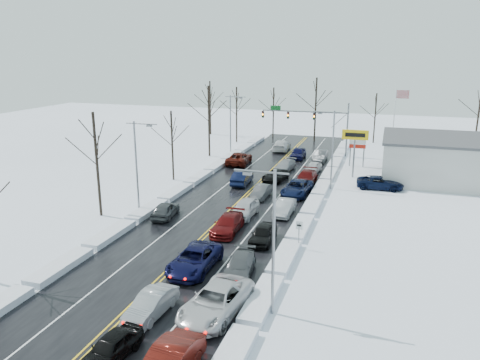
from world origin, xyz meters
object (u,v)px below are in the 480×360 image
(traffic_signal_mast, at_px, (314,119))
(flagpole, at_px, (395,117))
(dealership_building, at_px, (470,161))
(queued_car_0, at_px, (112,359))
(oncoming_car_0, at_px, (242,184))
(tires_plus_sign, at_px, (355,138))

(traffic_signal_mast, distance_m, flagpole, 11.90)
(traffic_signal_mast, bearing_deg, flagpole, 9.73)
(dealership_building, bearing_deg, queued_car_0, -117.52)
(dealership_building, distance_m, queued_car_0, 48.34)
(flagpole, bearing_deg, traffic_signal_mast, -170.27)
(traffic_signal_mast, bearing_deg, oncoming_car_0, -105.24)
(flagpole, bearing_deg, dealership_building, -53.73)
(traffic_signal_mast, height_order, queued_car_0, traffic_signal_mast)
(tires_plus_sign, distance_m, queued_car_0, 42.04)
(traffic_signal_mast, bearing_deg, queued_car_0, -91.92)
(traffic_signal_mast, distance_m, dealership_building, 23.01)
(flagpole, relative_size, oncoming_car_0, 2.05)
(queued_car_0, height_order, oncoming_car_0, oncoming_car_0)
(tires_plus_sign, height_order, queued_car_0, tires_plus_sign)
(tires_plus_sign, xyz_separation_m, queued_car_0, (-8.82, -40.80, -4.99))
(oncoming_car_0, bearing_deg, dealership_building, -162.73)
(traffic_signal_mast, distance_m, queued_car_0, 53.11)
(queued_car_0, relative_size, oncoming_car_0, 0.83)
(dealership_building, height_order, queued_car_0, dealership_building)
(flagpole, relative_size, dealership_building, 0.49)
(flagpole, height_order, queued_car_0, flagpole)
(tires_plus_sign, xyz_separation_m, dealership_building, (13.48, 2.01, -2.34))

